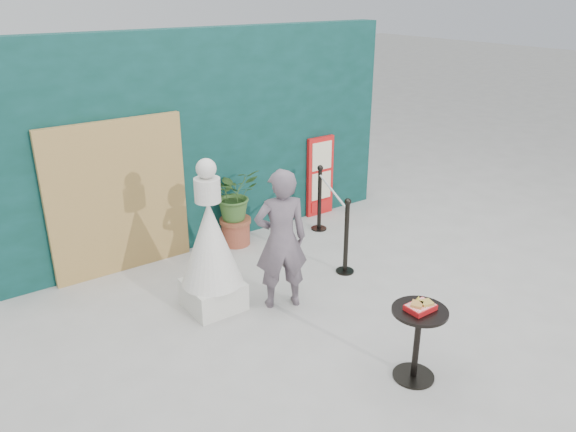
{
  "coord_description": "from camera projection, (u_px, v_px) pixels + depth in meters",
  "views": [
    {
      "loc": [
        -3.54,
        -3.73,
        3.5
      ],
      "look_at": [
        0.0,
        1.2,
        1.0
      ],
      "focal_mm": 35.0,
      "sensor_mm": 36.0,
      "label": 1
    }
  ],
  "objects": [
    {
      "name": "cafe_table",
      "position": [
        418.0,
        333.0,
        5.23
      ],
      "size": [
        0.52,
        0.52,
        0.75
      ],
      "color": "black",
      "rests_on": "ground"
    },
    {
      "name": "statue",
      "position": [
        211.0,
        250.0,
        6.32
      ],
      "size": [
        0.71,
        0.71,
        1.81
      ],
      "color": "silver",
      "rests_on": "ground"
    },
    {
      "name": "planter",
      "position": [
        235.0,
        201.0,
        7.96
      ],
      "size": [
        0.67,
        0.58,
        1.15
      ],
      "color": "brown",
      "rests_on": "ground"
    },
    {
      "name": "food_basket",
      "position": [
        420.0,
        306.0,
        5.12
      ],
      "size": [
        0.26,
        0.19,
        0.11
      ],
      "color": "#B31316",
      "rests_on": "cafe_table"
    },
    {
      "name": "menu_board",
      "position": [
        320.0,
        176.0,
        9.04
      ],
      "size": [
        0.5,
        0.07,
        1.3
      ],
      "color": "red",
      "rests_on": "ground"
    },
    {
      "name": "woman",
      "position": [
        281.0,
        240.0,
        6.34
      ],
      "size": [
        0.72,
        0.6,
        1.68
      ],
      "primitive_type": "imported",
      "rotation": [
        0.0,
        0.0,
        2.77
      ],
      "color": "#675862",
      "rests_on": "ground"
    },
    {
      "name": "bamboo_fence",
      "position": [
        119.0,
        198.0,
        7.12
      ],
      "size": [
        1.8,
        0.08,
        2.0
      ],
      "primitive_type": "cube",
      "color": "tan",
      "rests_on": "ground"
    },
    {
      "name": "back_wall",
      "position": [
        207.0,
        140.0,
        7.84
      ],
      "size": [
        6.0,
        0.3,
        3.0
      ],
      "primitive_type": "cube",
      "color": "#0A302A",
      "rests_on": "ground"
    },
    {
      "name": "ground",
      "position": [
        353.0,
        336.0,
        6.04
      ],
      "size": [
        60.0,
        60.0,
        0.0
      ],
      "primitive_type": "plane",
      "color": "#ADAAA5",
      "rests_on": "ground"
    },
    {
      "name": "stanchion_barrier",
      "position": [
        332.0,
        217.0,
        7.87
      ],
      "size": [
        0.84,
        1.54,
        1.03
      ],
      "color": "black",
      "rests_on": "ground"
    }
  ]
}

